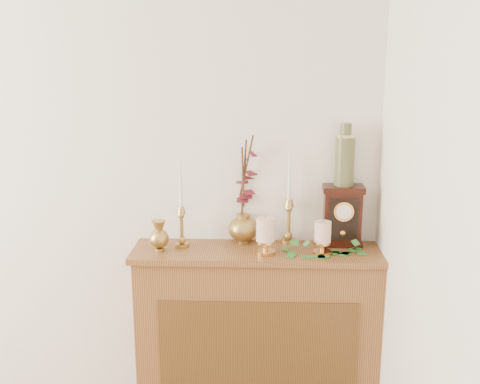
{
  "coord_description": "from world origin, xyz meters",
  "views": [
    {
      "loc": [
        1.41,
        -0.51,
        1.86
      ],
      "look_at": [
        1.31,
        2.05,
        1.23
      ],
      "focal_mm": 42.0,
      "sensor_mm": 36.0,
      "label": 1
    }
  ],
  "objects_px": {
    "bud_vase": "(159,236)",
    "mantel_clock": "(342,216)",
    "ceramic_vase": "(345,158)",
    "candlestick_left": "(181,220)",
    "ginger_jar": "(246,193)",
    "candlestick_center": "(289,214)"
  },
  "relations": [
    {
      "from": "candlestick_left",
      "to": "mantel_clock",
      "type": "xyz_separation_m",
      "value": [
        0.8,
        0.07,
        0.01
      ]
    },
    {
      "from": "candlestick_center",
      "to": "bud_vase",
      "type": "distance_m",
      "value": 0.65
    },
    {
      "from": "candlestick_center",
      "to": "bud_vase",
      "type": "height_order",
      "value": "candlestick_center"
    },
    {
      "from": "mantel_clock",
      "to": "ceramic_vase",
      "type": "distance_m",
      "value": 0.29
    },
    {
      "from": "candlestick_center",
      "to": "ceramic_vase",
      "type": "xyz_separation_m",
      "value": [
        0.27,
        -0.01,
        0.29
      ]
    },
    {
      "from": "candlestick_center",
      "to": "candlestick_left",
      "type": "bearing_deg",
      "value": -171.33
    },
    {
      "from": "ginger_jar",
      "to": "candlestick_center",
      "type": "bearing_deg",
      "value": -11.01
    },
    {
      "from": "bud_vase",
      "to": "ginger_jar",
      "type": "xyz_separation_m",
      "value": [
        0.41,
        0.19,
        0.17
      ]
    },
    {
      "from": "ceramic_vase",
      "to": "candlestick_left",
      "type": "bearing_deg",
      "value": -174.63
    },
    {
      "from": "candlestick_left",
      "to": "candlestick_center",
      "type": "relative_size",
      "value": 0.91
    },
    {
      "from": "ginger_jar",
      "to": "mantel_clock",
      "type": "distance_m",
      "value": 0.5
    },
    {
      "from": "bud_vase",
      "to": "mantel_clock",
      "type": "height_order",
      "value": "mantel_clock"
    },
    {
      "from": "candlestick_left",
      "to": "bud_vase",
      "type": "height_order",
      "value": "candlestick_left"
    },
    {
      "from": "ginger_jar",
      "to": "candlestick_left",
      "type": "bearing_deg",
      "value": -158.55
    },
    {
      "from": "bud_vase",
      "to": "ceramic_vase",
      "type": "bearing_deg",
      "value": 9.05
    },
    {
      "from": "ginger_jar",
      "to": "ceramic_vase",
      "type": "distance_m",
      "value": 0.52
    },
    {
      "from": "candlestick_center",
      "to": "mantel_clock",
      "type": "bearing_deg",
      "value": -1.9
    },
    {
      "from": "candlestick_left",
      "to": "mantel_clock",
      "type": "distance_m",
      "value": 0.8
    },
    {
      "from": "bud_vase",
      "to": "ceramic_vase",
      "type": "xyz_separation_m",
      "value": [
        0.9,
        0.14,
        0.37
      ]
    },
    {
      "from": "bud_vase",
      "to": "candlestick_left",
      "type": "bearing_deg",
      "value": 33.96
    },
    {
      "from": "bud_vase",
      "to": "mantel_clock",
      "type": "distance_m",
      "value": 0.91
    },
    {
      "from": "candlestick_center",
      "to": "ceramic_vase",
      "type": "distance_m",
      "value": 0.39
    }
  ]
}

